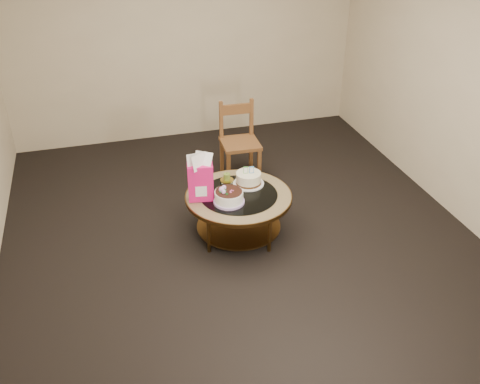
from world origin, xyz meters
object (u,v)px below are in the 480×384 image
object	(u,v)px
coffee_table	(239,201)
dining_chair	(239,141)
decorated_cake	(229,197)
gift_bag	(200,177)
cream_cake	(249,179)

from	to	relation	value
coffee_table	dining_chair	world-z (taller)	dining_chair
decorated_cake	coffee_table	bearing A→B (deg)	42.57
decorated_cake	gift_bag	distance (m)	0.32
coffee_table	gift_bag	size ratio (longest dim) A/B	2.21
decorated_cake	dining_chair	xyz separation A→B (m)	(0.46, 1.24, -0.06)
gift_bag	dining_chair	world-z (taller)	gift_bag
cream_cake	dining_chair	distance (m)	0.99
decorated_cake	gift_bag	world-z (taller)	gift_bag
coffee_table	dining_chair	xyz separation A→B (m)	(0.33, 1.13, 0.08)
decorated_cake	cream_cake	xyz separation A→B (m)	(0.27, 0.28, 0.00)
gift_bag	dining_chair	bearing A→B (deg)	67.52
coffee_table	gift_bag	bearing A→B (deg)	177.15
cream_cake	gift_bag	size ratio (longest dim) A/B	0.66
gift_bag	decorated_cake	bearing A→B (deg)	-21.21
coffee_table	dining_chair	size ratio (longest dim) A/B	1.13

